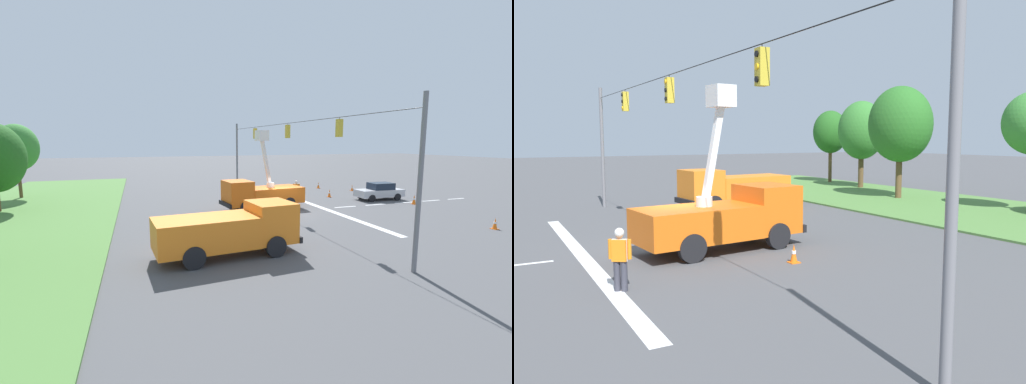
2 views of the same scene
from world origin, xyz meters
The scene contains 16 objects.
ground_plane centered at (0.00, 0.00, 0.00)m, with size 200.00×200.00×0.00m, color #4C4C4F.
grass_verge centered at (0.00, 18.00, 0.05)m, with size 56.00×12.00×0.10m, color #517F3D.
lane_markings centered at (0.00, -4.89, 0.00)m, with size 17.60×15.25×0.01m.
signal_gantry centered at (-0.07, 0.00, 4.43)m, with size 26.20×0.33×7.20m.
tree_east_end centered at (13.48, 20.85, 4.72)m, with size 3.57×3.70×6.87m.
utility_truck_bucket_lift centered at (1.30, 1.52, 1.34)m, with size 3.06×6.58×6.14m.
utility_truck_support_near centered at (-8.48, 6.52, 1.26)m, with size 2.89×6.89×2.40m.
sedan_silver centered at (2.00, -10.36, 0.79)m, with size 2.07×4.37×1.56m.
road_worker centered at (4.60, -3.20, 1.00)m, with size 0.42×0.56×1.77m.
traffic_cone_foreground_left centered at (4.35, 2.63, 0.31)m, with size 0.36×0.36×0.64m.
traffic_cone_foreground_right centered at (4.81, -6.83, 0.37)m, with size 0.36×0.36×0.75m.
traffic_cone_mid_left centered at (7.67, -11.38, 0.32)m, with size 0.36×0.36×0.66m.
traffic_cone_mid_right centered at (-2.27, 3.75, 0.28)m, with size 0.36×0.36×0.60m.
traffic_cone_near_bucket centered at (-0.89, -11.62, 0.40)m, with size 0.36×0.36×0.80m.
traffic_cone_lane_edge_a centered at (10.67, -8.95, 0.36)m, with size 0.36×0.36×0.73m.
traffic_cone_lane_edge_b centered at (-9.12, -9.96, 0.34)m, with size 0.36×0.36×0.69m.
Camera 1 is at (-23.49, 10.50, 5.31)m, focal length 24.00 mm.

